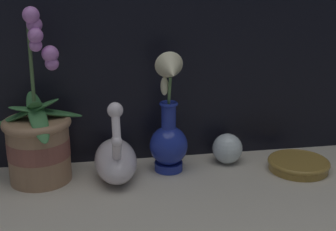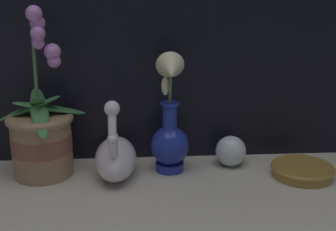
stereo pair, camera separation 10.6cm
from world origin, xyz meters
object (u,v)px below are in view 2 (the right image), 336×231
Objects in this scene: blue_vase at (170,130)px; glass_sphere at (231,151)px; swan_figurine at (116,156)px; amber_dish at (303,170)px; orchid_potted_plant at (41,135)px.

glass_sphere is at bearing 9.12° from blue_vase.
blue_vase is (0.13, 0.02, 0.05)m from swan_figurine.
amber_dish is (0.31, -0.05, -0.09)m from blue_vase.
amber_dish is (0.44, -0.03, -0.03)m from swan_figurine.
orchid_potted_plant is at bearing 173.74° from swan_figurine.
glass_sphere is (0.15, 0.02, -0.07)m from blue_vase.
orchid_potted_plant is 0.46m from glass_sphere.
orchid_potted_plant is 5.22× the size of glass_sphere.
blue_vase reaches higher than amber_dish.
amber_dish is at bearing -23.90° from glass_sphere.
blue_vase is at bearing 7.27° from swan_figurine.
glass_sphere is at bearing 2.81° from orchid_potted_plant.
blue_vase reaches higher than swan_figurine.
orchid_potted_plant is 1.35× the size of blue_vase.
swan_figurine is 2.69× the size of glass_sphere.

